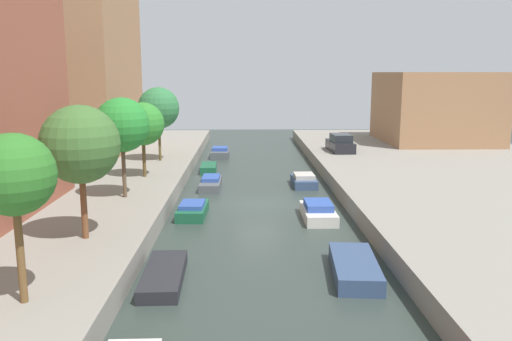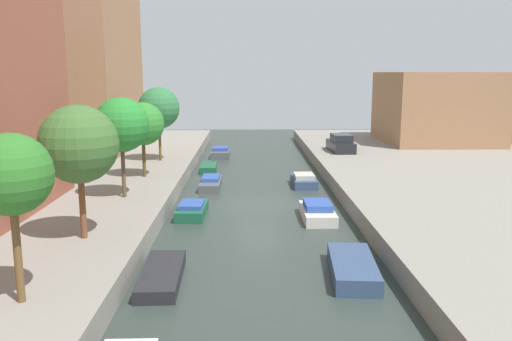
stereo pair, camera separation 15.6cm
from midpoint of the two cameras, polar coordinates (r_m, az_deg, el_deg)
ground_plane at (r=31.53m, az=0.12°, el=-3.66°), size 84.00×84.00×0.00m
quay_left at (r=34.49m, az=-25.68°, el=-2.62°), size 20.00×64.00×1.00m
quay_right at (r=35.12m, az=25.41°, el=-2.38°), size 20.00×64.00×1.00m
low_block_right at (r=54.98m, az=18.80°, el=6.54°), size 10.00×11.23×6.82m
street_tree_0 at (r=16.54m, az=-25.15°, el=-0.49°), size 2.41×2.41×5.10m
street_tree_1 at (r=22.25m, az=-18.80°, el=2.68°), size 3.19×3.19×5.53m
street_tree_2 at (r=29.24m, az=-14.56°, el=4.81°), size 2.96×2.96×5.48m
street_tree_3 at (r=34.93m, az=-12.36°, el=4.96°), size 2.82×2.82×4.90m
street_tree_4 at (r=41.24m, az=-10.68°, el=6.69°), size 3.20×3.20×5.69m
parked_car at (r=46.31m, az=9.08°, el=2.87°), size 2.00×4.25×1.53m
moored_boat_left_1 at (r=20.45m, az=-10.23°, el=-11.15°), size 1.57×4.32×0.49m
moored_boat_left_2 at (r=29.08m, az=-7.07°, el=-4.26°), size 1.58×3.39×0.80m
moored_boat_left_3 at (r=35.93m, az=-5.06°, el=-1.37°), size 1.39×3.82×0.78m
moored_boat_left_4 at (r=41.84m, az=-5.29°, el=0.26°), size 1.30×3.14×0.58m
moored_boat_left_5 at (r=48.78m, az=-4.03°, el=1.90°), size 1.66×3.08×0.95m
moored_boat_right_1 at (r=20.96m, az=10.48°, el=-10.37°), size 1.99×4.31×0.65m
moored_boat_right_2 at (r=28.45m, az=6.64°, el=-4.48°), size 1.66×3.69×0.94m
moored_boat_right_3 at (r=36.58m, az=5.11°, el=-1.10°), size 1.63×3.21×0.87m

